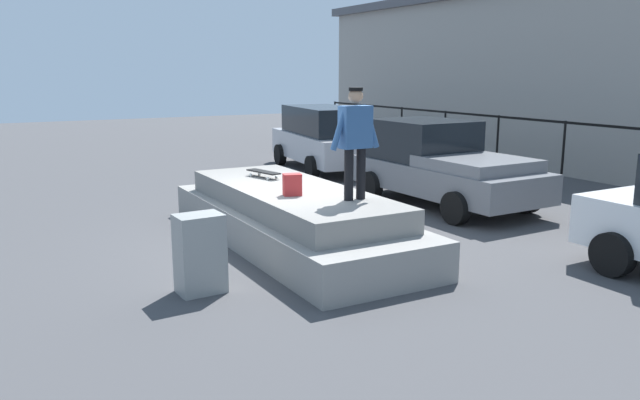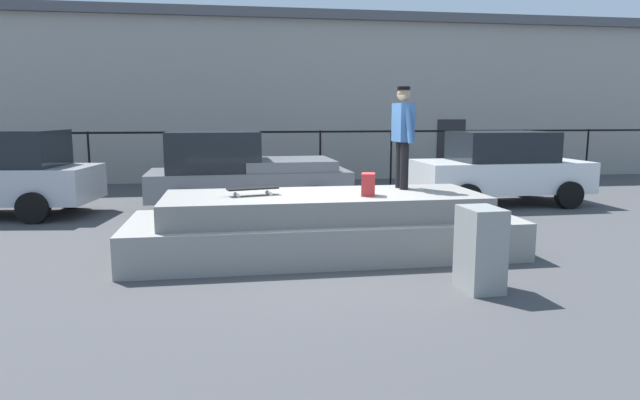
{
  "view_description": "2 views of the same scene",
  "coord_description": "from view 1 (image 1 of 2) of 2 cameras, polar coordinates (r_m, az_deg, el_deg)",
  "views": [
    {
      "loc": [
        9.15,
        -4.57,
        2.87
      ],
      "look_at": [
        -0.4,
        0.71,
        0.61
      ],
      "focal_mm": 35.07,
      "sensor_mm": 36.0,
      "label": 1
    },
    {
      "loc": [
        -1.54,
        -8.48,
        2.2
      ],
      "look_at": [
        -0.06,
        0.7,
        0.75
      ],
      "focal_mm": 31.1,
      "sensor_mm": 36.0,
      "label": 2
    }
  ],
  "objects": [
    {
      "name": "car_silver_hatchback_near",
      "position": [
        18.38,
        0.32,
        5.76
      ],
      "size": [
        4.78,
        2.46,
        1.85
      ],
      "color": "#B7B7BC",
      "rests_on": "ground_plane"
    },
    {
      "name": "car_grey_pickup_mid",
      "position": [
        13.81,
        10.95,
        3.25
      ],
      "size": [
        4.54,
        2.26,
        1.81
      ],
      "color": "slate",
      "rests_on": "ground_plane"
    },
    {
      "name": "skateboarder",
      "position": [
        9.36,
        3.24,
        5.89
      ],
      "size": [
        0.26,
        0.87,
        1.68
      ],
      "color": "black",
      "rests_on": "concrete_ledge"
    },
    {
      "name": "backpack",
      "position": [
        9.78,
        -2.55,
        1.41
      ],
      "size": [
        0.27,
        0.32,
        0.34
      ],
      "primitive_type": "cube",
      "rotation": [
        0.0,
        0.0,
        1.29
      ],
      "color": "red",
      "rests_on": "concrete_ledge"
    },
    {
      "name": "concrete_ledge",
      "position": [
        10.62,
        -2.64,
        -1.58
      ],
      "size": [
        6.03,
        2.15,
        0.96
      ],
      "color": "gray",
      "rests_on": "ground_plane"
    },
    {
      "name": "utility_box",
      "position": [
        8.35,
        -10.9,
        -4.83
      ],
      "size": [
        0.47,
        0.62,
        1.05
      ],
      "primitive_type": "cube",
      "rotation": [
        0.0,
        0.0,
        0.05
      ],
      "color": "gray",
      "rests_on": "ground_plane"
    },
    {
      "name": "fence_row",
      "position": [
        15.48,
        24.47,
        4.49
      ],
      "size": [
        24.06,
        0.06,
        1.71
      ],
      "color": "black",
      "rests_on": "ground_plane"
    },
    {
      "name": "skateboard",
      "position": [
        11.48,
        -5.18,
        2.55
      ],
      "size": [
        0.81,
        0.38,
        0.12
      ],
      "color": "black",
      "rests_on": "concrete_ledge"
    },
    {
      "name": "ground_plane",
      "position": [
        10.62,
        -2.34,
        -3.99
      ],
      "size": [
        60.0,
        60.0,
        0.0
      ],
      "primitive_type": "plane",
      "color": "#424244"
    }
  ]
}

